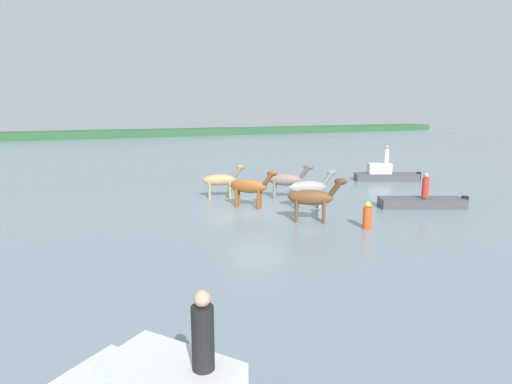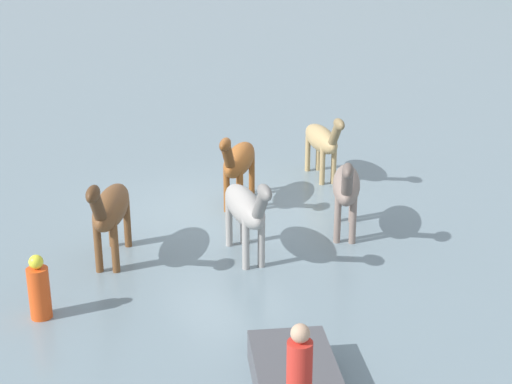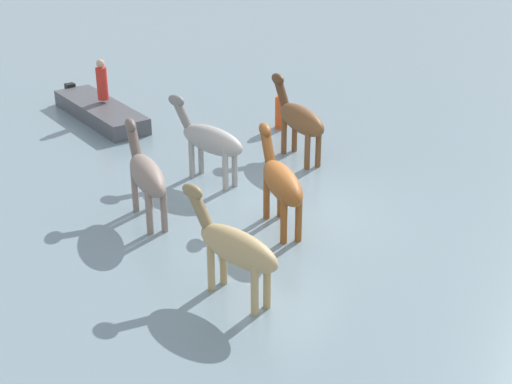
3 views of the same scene
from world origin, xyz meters
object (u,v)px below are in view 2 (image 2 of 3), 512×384
horse_pinto_flank (322,140)px  person_watcher_seated (299,371)px  horse_gray_outer (346,186)px  buoy_channel_marker (39,290)px  horse_chestnut_trailing (246,208)px  horse_mid_herd (110,209)px  horse_rear_stallion (238,161)px

horse_pinto_flank → person_watcher_seated: 10.50m
horse_gray_outer → person_watcher_seated: horse_gray_outer is taller
person_watcher_seated → horse_pinto_flank: bearing=142.4°
person_watcher_seated → buoy_channel_marker: (-4.96, -1.81, -0.61)m
horse_chestnut_trailing → horse_gray_outer: bearing=102.2°
horse_mid_herd → person_watcher_seated: 6.43m
horse_mid_herd → person_watcher_seated: (6.43, -0.04, 0.05)m
horse_pinto_flank → horse_rear_stallion: bearing=-63.2°
horse_mid_herd → buoy_channel_marker: (1.47, -1.85, -0.56)m
horse_rear_stallion → buoy_channel_marker: 6.18m
person_watcher_seated → horse_mid_herd: bearing=179.6°
horse_gray_outer → person_watcher_seated: bearing=-4.7°
horse_pinto_flank → person_watcher_seated: (8.31, -6.41, 0.11)m
horse_chestnut_trailing → horse_mid_herd: size_ratio=1.06×
horse_chestnut_trailing → horse_gray_outer: horse_gray_outer is taller
horse_gray_outer → horse_rear_stallion: bearing=-120.5°
horse_chestnut_trailing → buoy_channel_marker: (0.24, -4.13, -0.53)m
horse_pinto_flank → buoy_channel_marker: horse_pinto_flank is taller
horse_chestnut_trailing → buoy_channel_marker: size_ratio=2.15×
horse_rear_stallion → horse_mid_herd: horse_mid_herd is taller
person_watcher_seated → horse_chestnut_trailing: bearing=155.9°
horse_rear_stallion → horse_gray_outer: bearing=65.8°
horse_mid_herd → horse_pinto_flank: 6.64m
horse_gray_outer → buoy_channel_marker: bearing=-50.5°
horse_gray_outer → horse_chestnut_trailing: bearing=-53.4°
horse_chestnut_trailing → horse_mid_herd: 2.59m
horse_gray_outer → horse_mid_herd: bearing=-67.6°
horse_chestnut_trailing → buoy_channel_marker: horse_chestnut_trailing is taller
horse_gray_outer → buoy_channel_marker: (0.19, -6.52, -0.55)m
person_watcher_seated → horse_gray_outer: bearing=137.5°
horse_gray_outer → horse_mid_herd: size_ratio=0.95×
horse_pinto_flank → buoy_channel_marker: 8.89m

